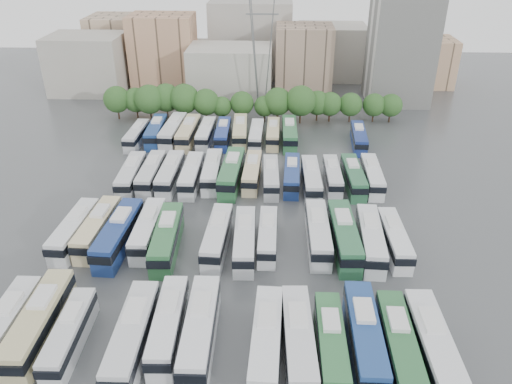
{
  "coord_description": "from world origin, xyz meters",
  "views": [
    {
      "loc": [
        5.78,
        -61.02,
        38.59
      ],
      "look_at": [
        2.79,
        4.12,
        3.0
      ],
      "focal_mm": 35.0,
      "sensor_mm": 36.0,
      "label": 1
    }
  ],
  "objects_px": {
    "bus_r2_s13": "(372,176)",
    "bus_r0_s4": "(133,336)",
    "bus_r3_s1": "(156,131)",
    "bus_r0_s6": "(200,329)",
    "bus_r2_s7": "(252,172)",
    "bus_r3_s8": "(273,133)",
    "bus_r0_s13": "(433,347)",
    "bus_r1_s11": "(344,236)",
    "bus_r0_s1": "(40,322)",
    "bus_r2_s8": "(271,177)",
    "bus_r2_s10": "(311,179)",
    "electricity_pylon": "(262,26)",
    "bus_r2_s3": "(170,174)",
    "bus_r3_s0": "(137,135)",
    "bus_r2_s1": "(131,175)",
    "bus_r0_s2": "(69,334)",
    "bus_r3_s7": "(256,135)",
    "bus_r1_s6": "(217,236)",
    "bus_r1_s12": "(371,239)",
    "bus_r2_s9": "(292,175)",
    "bus_r3_s3": "(188,132)",
    "bus_r1_s2": "(119,234)",
    "bus_r3_s4": "(206,133)",
    "bus_r1_s0": "(75,230)",
    "bus_r0_s11": "(365,337)",
    "bus_r0_s10": "(331,344)",
    "bus_r0_s12": "(399,344)",
    "bus_r1_s4": "(167,238)",
    "bus_r2_s12": "(353,177)",
    "bus_r2_s4": "(191,175)",
    "bus_r3_s9": "(290,133)",
    "apartment_tower": "(401,46)",
    "bus_r2_s2": "(151,173)",
    "bus_r1_s3": "(148,229)",
    "bus_r3_s13": "(359,138)",
    "bus_r1_s10": "(318,233)",
    "bus_r0_s0": "(5,328)",
    "bus_r3_s2": "(173,131)",
    "bus_r2_s5": "(212,171)",
    "bus_r3_s5": "(223,133)"
  },
  "relations": [
    {
      "from": "bus_r2_s13",
      "to": "bus_r0_s4",
      "type": "bearing_deg",
      "value": -127.63
    },
    {
      "from": "bus_r3_s1",
      "to": "bus_r0_s6",
      "type": "bearing_deg",
      "value": -75.07
    },
    {
      "from": "bus_r2_s7",
      "to": "bus_r3_s8",
      "type": "relative_size",
      "value": 1.04
    },
    {
      "from": "bus_r0_s13",
      "to": "bus_r2_s13",
      "type": "distance_m",
      "value": 37.7
    },
    {
      "from": "bus_r1_s11",
      "to": "bus_r2_s7",
      "type": "height_order",
      "value": "bus_r1_s11"
    },
    {
      "from": "bus_r0_s1",
      "to": "bus_r2_s8",
      "type": "height_order",
      "value": "bus_r0_s1"
    },
    {
      "from": "bus_r2_s10",
      "to": "electricity_pylon",
      "type": "bearing_deg",
      "value": 102.13
    },
    {
      "from": "bus_r2_s3",
      "to": "bus_r2_s13",
      "type": "relative_size",
      "value": 1.05
    },
    {
      "from": "bus_r3_s0",
      "to": "bus_r3_s8",
      "type": "distance_m",
      "value": 26.7
    },
    {
      "from": "bus_r2_s1",
      "to": "bus_r0_s4",
      "type": "bearing_deg",
      "value": -76.65
    },
    {
      "from": "bus_r0_s2",
      "to": "bus_r3_s7",
      "type": "height_order",
      "value": "bus_r0_s2"
    },
    {
      "from": "bus_r1_s6",
      "to": "bus_r1_s12",
      "type": "xyz_separation_m",
      "value": [
        20.14,
        0.13,
        0.09
      ]
    },
    {
      "from": "bus_r0_s13",
      "to": "bus_r2_s9",
      "type": "xyz_separation_m",
      "value": [
        -13.1,
        37.5,
        -0.3
      ]
    },
    {
      "from": "bus_r3_s3",
      "to": "bus_r1_s11",
      "type": "bearing_deg",
      "value": -51.24
    },
    {
      "from": "bus_r1_s2",
      "to": "bus_r3_s4",
      "type": "xyz_separation_m",
      "value": [
        6.68,
        36.67,
        -0.31
      ]
    },
    {
      "from": "bus_r1_s0",
      "to": "bus_r3_s4",
      "type": "xyz_separation_m",
      "value": [
        13.0,
        35.76,
        -0.13
      ]
    },
    {
      "from": "bus_r0_s11",
      "to": "bus_r0_s13",
      "type": "relative_size",
      "value": 0.99
    },
    {
      "from": "bus_r0_s10",
      "to": "bus_r0_s12",
      "type": "bearing_deg",
      "value": 1.68
    },
    {
      "from": "bus_r0_s13",
      "to": "bus_r2_s3",
      "type": "distance_m",
      "value": 49.53
    },
    {
      "from": "bus_r0_s12",
      "to": "bus_r1_s4",
      "type": "relative_size",
      "value": 0.96
    },
    {
      "from": "bus_r0_s6",
      "to": "bus_r3_s8",
      "type": "bearing_deg",
      "value": 82.21
    },
    {
      "from": "bus_r2_s8",
      "to": "bus_r3_s7",
      "type": "height_order",
      "value": "bus_r2_s8"
    },
    {
      "from": "bus_r2_s12",
      "to": "bus_r3_s3",
      "type": "height_order",
      "value": "bus_r3_s3"
    },
    {
      "from": "bus_r2_s3",
      "to": "bus_r2_s9",
      "type": "distance_m",
      "value": 20.04
    },
    {
      "from": "bus_r0_s11",
      "to": "bus_r2_s4",
      "type": "relative_size",
      "value": 1.11
    },
    {
      "from": "bus_r0_s13",
      "to": "bus_r2_s12",
      "type": "bearing_deg",
      "value": 93.76
    },
    {
      "from": "bus_r0_s11",
      "to": "bus_r1_s6",
      "type": "distance_m",
      "value": 24.29
    },
    {
      "from": "bus_r1_s11",
      "to": "bus_r2_s10",
      "type": "relative_size",
      "value": 1.12
    },
    {
      "from": "bus_r3_s1",
      "to": "bus_r3_s9",
      "type": "distance_m",
      "value": 26.39
    },
    {
      "from": "bus_r0_s6",
      "to": "bus_r2_s10",
      "type": "relative_size",
      "value": 1.1
    },
    {
      "from": "apartment_tower",
      "to": "bus_r1_s6",
      "type": "height_order",
      "value": "apartment_tower"
    },
    {
      "from": "bus_r1_s11",
      "to": "bus_r2_s7",
      "type": "xyz_separation_m",
      "value": [
        -13.14,
        19.0,
        -0.3
      ]
    },
    {
      "from": "bus_r2_s2",
      "to": "bus_r3_s9",
      "type": "distance_m",
      "value": 29.54
    },
    {
      "from": "bus_r2_s2",
      "to": "bus_r3_s4",
      "type": "xyz_separation_m",
      "value": [
        6.63,
        18.2,
        -0.1
      ]
    },
    {
      "from": "bus_r1_s3",
      "to": "bus_r3_s8",
      "type": "xyz_separation_m",
      "value": [
        16.36,
        35.71,
        -0.15
      ]
    },
    {
      "from": "bus_r1_s3",
      "to": "bus_r3_s13",
      "type": "xyz_separation_m",
      "value": [
        32.93,
        34.27,
        -0.12
      ]
    },
    {
      "from": "bus_r1_s4",
      "to": "bus_r1_s10",
      "type": "bearing_deg",
      "value": 3.21
    },
    {
      "from": "bus_r0_s1",
      "to": "bus_r1_s2",
      "type": "xyz_separation_m",
      "value": [
        3.4,
        16.77,
        -0.02
      ]
    },
    {
      "from": "bus_r0_s13",
      "to": "bus_r3_s4",
      "type": "bearing_deg",
      "value": 117.37
    },
    {
      "from": "bus_r3_s3",
      "to": "bus_r0_s6",
      "type": "bearing_deg",
      "value": -77.26
    },
    {
      "from": "bus_r2_s2",
      "to": "bus_r2_s9",
      "type": "xyz_separation_m",
      "value": [
        23.21,
        0.64,
        -0.09
      ]
    },
    {
      "from": "bus_r2_s4",
      "to": "bus_r3_s13",
      "type": "bearing_deg",
      "value": 30.44
    },
    {
      "from": "bus_r1_s12",
      "to": "bus_r1_s6",
      "type": "bearing_deg",
      "value": -177.09
    },
    {
      "from": "bus_r0_s2",
      "to": "bus_r0_s0",
      "type": "bearing_deg",
      "value": 176.87
    },
    {
      "from": "bus_r3_s9",
      "to": "bus_r3_s7",
      "type": "bearing_deg",
      "value": -174.37
    },
    {
      "from": "bus_r3_s2",
      "to": "bus_r2_s5",
      "type": "bearing_deg",
      "value": -57.23
    },
    {
      "from": "bus_r1_s0",
      "to": "bus_r3_s1",
      "type": "bearing_deg",
      "value": 87.59
    },
    {
      "from": "bus_r0_s6",
      "to": "bus_r1_s12",
      "type": "height_order",
      "value": "bus_r0_s6"
    },
    {
      "from": "bus_r2_s2",
      "to": "bus_r3_s5",
      "type": "bearing_deg",
      "value": 61.32
    },
    {
      "from": "electricity_pylon",
      "to": "bus_r0_s1",
      "type": "distance_m",
      "value": 77.9
    }
  ]
}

